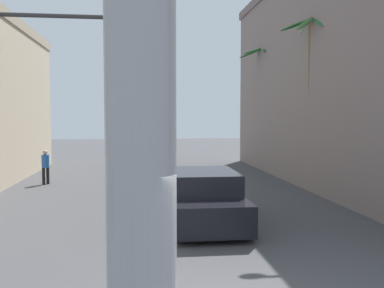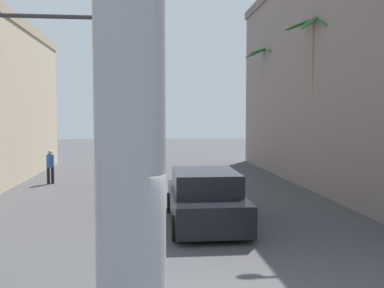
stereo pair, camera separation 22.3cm
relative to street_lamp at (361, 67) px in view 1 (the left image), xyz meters
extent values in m
plane|color=#424244|center=(-5.67, 2.84, -4.71)|extent=(88.40, 88.40, 0.00)
cylinder|color=#59595E|center=(0.32, 0.00, -0.76)|extent=(0.16, 0.16, 7.91)
cylinder|color=#333333|center=(-9.13, -2.65, 0.74)|extent=(5.05, 0.10, 0.10)
cube|color=black|center=(-7.36, -2.65, 0.29)|extent=(0.24, 0.24, 0.70)
sphere|color=red|center=(-7.36, -2.78, 0.51)|extent=(0.14, 0.14, 0.14)
sphere|color=yellow|center=(-7.36, -2.78, 0.29)|extent=(0.14, 0.14, 0.14)
sphere|color=green|center=(-7.36, -2.78, 0.07)|extent=(0.14, 0.14, 0.14)
cylinder|color=black|center=(-6.07, 0.91, -4.39)|extent=(0.23, 0.64, 0.64)
cylinder|color=black|center=(-4.19, 0.90, -4.39)|extent=(0.23, 0.64, 0.64)
cylinder|color=black|center=(-6.10, -2.31, -4.39)|extent=(0.23, 0.64, 0.64)
cylinder|color=black|center=(-4.22, -2.33, -4.39)|extent=(0.23, 0.64, 0.64)
cube|color=black|center=(-5.15, -0.71, -4.15)|extent=(2.03, 4.63, 0.80)
cube|color=black|center=(-5.15, -0.71, -3.45)|extent=(1.85, 2.55, 0.60)
cylinder|color=brown|center=(0.24, 4.31, -1.15)|extent=(0.48, 0.41, 7.14)
ellipsoid|color=#2C692D|center=(0.97, 4.16, 2.24)|extent=(1.40, 0.55, 0.70)
ellipsoid|color=#24672D|center=(0.63, 4.88, 2.25)|extent=(1.03, 1.36, 0.67)
ellipsoid|color=#26762D|center=(0.21, 4.98, 2.18)|extent=(0.44, 1.31, 0.85)
ellipsoid|color=#266B2D|center=(-0.39, 4.58, 2.28)|extent=(1.43, 0.94, 0.56)
ellipsoid|color=#32632D|center=(-0.32, 3.83, 2.19)|extent=(1.26, 1.07, 0.83)
ellipsoid|color=#235F2D|center=(0.14, 3.55, 2.21)|extent=(0.56, 1.37, 0.79)
ellipsoid|color=#26642D|center=(0.60, 3.63, 2.24)|extent=(0.97, 1.37, 0.70)
cylinder|color=brown|center=(0.54, 11.92, -1.16)|extent=(0.61, 0.53, 7.13)
ellipsoid|color=#27792D|center=(1.31, 11.97, 2.21)|extent=(1.61, 0.62, 0.73)
ellipsoid|color=#2C6C2D|center=(1.06, 12.44, 2.27)|extent=(1.37, 1.43, 0.55)
ellipsoid|color=#256E2D|center=(0.47, 12.66, 2.19)|extent=(0.40, 1.56, 0.78)
ellipsoid|color=#2C642D|center=(-0.31, 12.04, 2.21)|extent=(1.62, 0.75, 0.73)
ellipsoid|color=#206F2D|center=(-0.28, 11.54, 2.25)|extent=(1.64, 0.90, 0.60)
ellipsoid|color=#24602D|center=(0.19, 11.06, 2.25)|extent=(0.92, 1.63, 0.60)
ellipsoid|color=#28782D|center=(1.02, 11.19, 2.26)|extent=(1.30, 1.48, 0.58)
cylinder|color=black|center=(-11.25, 7.45, -4.32)|extent=(0.14, 0.14, 0.78)
cylinder|color=black|center=(-11.42, 7.34, -4.32)|extent=(0.14, 0.14, 0.78)
cylinder|color=#2659A5|center=(-11.33, 7.39, -3.64)|extent=(0.47, 0.47, 0.59)
sphere|color=tan|center=(-11.33, 7.39, -3.23)|extent=(0.22, 0.22, 0.22)
camera|label=1|loc=(-7.03, -12.95, -1.56)|focal=40.00mm
camera|label=2|loc=(-6.81, -12.97, -1.56)|focal=40.00mm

